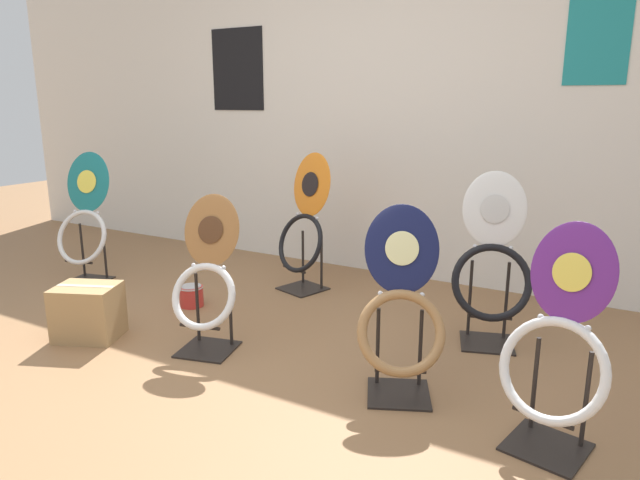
{
  "coord_description": "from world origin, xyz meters",
  "views": [
    {
      "loc": [
        1.73,
        -1.7,
        1.3
      ],
      "look_at": [
        0.21,
        0.97,
        0.55
      ],
      "focal_mm": 32.0,
      "sensor_mm": 36.0,
      "label": 1
    }
  ],
  "objects_px": {
    "storage_box": "(88,312)",
    "toilet_seat_display_teal_sax": "(85,219)",
    "toilet_seat_display_woodgrain": "(207,282)",
    "toilet_seat_display_white_plain": "(492,263)",
    "toilet_seat_display_purple_note": "(557,351)",
    "toilet_seat_display_orange_sun": "(305,223)",
    "toilet_seat_display_navy_moon": "(401,309)",
    "paint_can": "(191,295)"
  },
  "relations": [
    {
      "from": "toilet_seat_display_navy_moon",
      "to": "storage_box",
      "type": "relative_size",
      "value": 2.07
    },
    {
      "from": "toilet_seat_display_teal_sax",
      "to": "toilet_seat_display_orange_sun",
      "type": "relative_size",
      "value": 0.98
    },
    {
      "from": "toilet_seat_display_woodgrain",
      "to": "storage_box",
      "type": "xyz_separation_m",
      "value": [
        -0.69,
        -0.22,
        -0.22
      ]
    },
    {
      "from": "toilet_seat_display_white_plain",
      "to": "toilet_seat_display_orange_sun",
      "type": "bearing_deg",
      "value": 167.46
    },
    {
      "from": "toilet_seat_display_navy_moon",
      "to": "toilet_seat_display_white_plain",
      "type": "bearing_deg",
      "value": 73.93
    },
    {
      "from": "toilet_seat_display_navy_moon",
      "to": "paint_can",
      "type": "xyz_separation_m",
      "value": [
        -1.6,
        0.38,
        -0.33
      ]
    },
    {
      "from": "toilet_seat_display_navy_moon",
      "to": "storage_box",
      "type": "height_order",
      "value": "toilet_seat_display_navy_moon"
    },
    {
      "from": "toilet_seat_display_purple_note",
      "to": "paint_can",
      "type": "relative_size",
      "value": 5.58
    },
    {
      "from": "toilet_seat_display_teal_sax",
      "to": "toilet_seat_display_navy_moon",
      "type": "relative_size",
      "value": 1.11
    },
    {
      "from": "toilet_seat_display_purple_note",
      "to": "toilet_seat_display_orange_sun",
      "type": "relative_size",
      "value": 0.91
    },
    {
      "from": "toilet_seat_display_orange_sun",
      "to": "storage_box",
      "type": "relative_size",
      "value": 2.34
    },
    {
      "from": "toilet_seat_display_navy_moon",
      "to": "storage_box",
      "type": "distance_m",
      "value": 1.79
    },
    {
      "from": "toilet_seat_display_white_plain",
      "to": "toilet_seat_display_orange_sun",
      "type": "relative_size",
      "value": 0.98
    },
    {
      "from": "toilet_seat_display_white_plain",
      "to": "toilet_seat_display_navy_moon",
      "type": "bearing_deg",
      "value": -106.07
    },
    {
      "from": "toilet_seat_display_white_plain",
      "to": "toilet_seat_display_woodgrain",
      "type": "xyz_separation_m",
      "value": [
        -1.28,
        -0.83,
        -0.08
      ]
    },
    {
      "from": "toilet_seat_display_white_plain",
      "to": "toilet_seat_display_purple_note",
      "type": "xyz_separation_m",
      "value": [
        0.45,
        -0.87,
        -0.06
      ]
    },
    {
      "from": "toilet_seat_display_white_plain",
      "to": "toilet_seat_display_woodgrain",
      "type": "distance_m",
      "value": 1.52
    },
    {
      "from": "toilet_seat_display_woodgrain",
      "to": "storage_box",
      "type": "height_order",
      "value": "toilet_seat_display_woodgrain"
    },
    {
      "from": "toilet_seat_display_navy_moon",
      "to": "toilet_seat_display_teal_sax",
      "type": "bearing_deg",
      "value": 170.83
    },
    {
      "from": "toilet_seat_display_teal_sax",
      "to": "toilet_seat_display_purple_note",
      "type": "xyz_separation_m",
      "value": [
        3.3,
        -0.55,
        -0.07
      ]
    },
    {
      "from": "toilet_seat_display_navy_moon",
      "to": "toilet_seat_display_woodgrain",
      "type": "bearing_deg",
      "value": -176.12
    },
    {
      "from": "toilet_seat_display_woodgrain",
      "to": "toilet_seat_display_orange_sun",
      "type": "height_order",
      "value": "toilet_seat_display_orange_sun"
    },
    {
      "from": "toilet_seat_display_white_plain",
      "to": "storage_box",
      "type": "distance_m",
      "value": 2.25
    },
    {
      "from": "toilet_seat_display_white_plain",
      "to": "storage_box",
      "type": "xyz_separation_m",
      "value": [
        -1.96,
        -1.04,
        -0.3
      ]
    },
    {
      "from": "paint_can",
      "to": "toilet_seat_display_purple_note",
      "type": "bearing_deg",
      "value": -12.53
    },
    {
      "from": "toilet_seat_display_teal_sax",
      "to": "toilet_seat_display_purple_note",
      "type": "relative_size",
      "value": 1.08
    },
    {
      "from": "toilet_seat_display_navy_moon",
      "to": "toilet_seat_display_purple_note",
      "type": "bearing_deg",
      "value": -10.26
    },
    {
      "from": "toilet_seat_display_navy_moon",
      "to": "toilet_seat_display_orange_sun",
      "type": "xyz_separation_m",
      "value": [
        -1.14,
        1.06,
        0.07
      ]
    },
    {
      "from": "toilet_seat_display_white_plain",
      "to": "storage_box",
      "type": "bearing_deg",
      "value": -152.04
    },
    {
      "from": "toilet_seat_display_teal_sax",
      "to": "toilet_seat_display_navy_moon",
      "type": "height_order",
      "value": "toilet_seat_display_teal_sax"
    },
    {
      "from": "toilet_seat_display_teal_sax",
      "to": "toilet_seat_display_white_plain",
      "type": "bearing_deg",
      "value": 6.61
    },
    {
      "from": "toilet_seat_display_woodgrain",
      "to": "toilet_seat_display_white_plain",
      "type": "bearing_deg",
      "value": 32.88
    },
    {
      "from": "storage_box",
      "to": "toilet_seat_display_teal_sax",
      "type": "bearing_deg",
      "value": 140.98
    },
    {
      "from": "toilet_seat_display_navy_moon",
      "to": "toilet_seat_display_orange_sun",
      "type": "distance_m",
      "value": 1.55
    },
    {
      "from": "toilet_seat_display_orange_sun",
      "to": "paint_can",
      "type": "bearing_deg",
      "value": -124.35
    },
    {
      "from": "toilet_seat_display_white_plain",
      "to": "toilet_seat_display_orange_sun",
      "type": "distance_m",
      "value": 1.39
    },
    {
      "from": "toilet_seat_display_woodgrain",
      "to": "toilet_seat_display_purple_note",
      "type": "bearing_deg",
      "value": -1.62
    },
    {
      "from": "toilet_seat_display_navy_moon",
      "to": "paint_can",
      "type": "distance_m",
      "value": 1.67
    },
    {
      "from": "toilet_seat_display_white_plain",
      "to": "toilet_seat_display_teal_sax",
      "type": "relative_size",
      "value": 1.0
    },
    {
      "from": "toilet_seat_display_teal_sax",
      "to": "storage_box",
      "type": "bearing_deg",
      "value": -39.02
    },
    {
      "from": "paint_can",
      "to": "toilet_seat_display_navy_moon",
      "type": "bearing_deg",
      "value": -13.46
    },
    {
      "from": "toilet_seat_display_orange_sun",
      "to": "toilet_seat_display_white_plain",
      "type": "bearing_deg",
      "value": -12.54
    }
  ]
}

